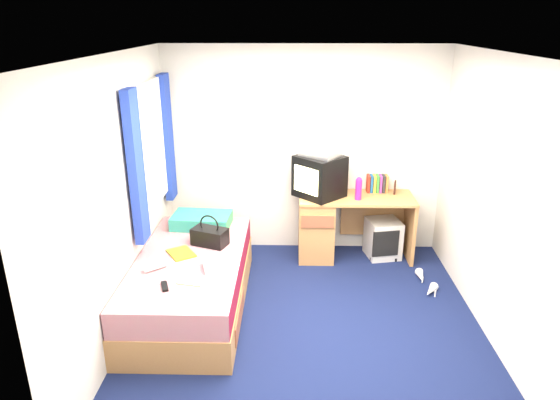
{
  "coord_description": "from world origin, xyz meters",
  "views": [
    {
      "loc": [
        -0.14,
        -3.92,
        2.66
      ],
      "look_at": [
        -0.26,
        0.7,
        0.97
      ],
      "focal_mm": 32.0,
      "sensor_mm": 36.0,
      "label": 1
    }
  ],
  "objects_px": {
    "magazine": "(181,253)",
    "towel": "(219,264)",
    "water_bottle": "(155,266)",
    "white_heels": "(426,283)",
    "desk": "(331,224)",
    "pink_water_bottle": "(359,190)",
    "pillow": "(202,220)",
    "picture_frame": "(395,187)",
    "remote_control": "(165,286)",
    "crt_tv": "(319,176)",
    "colour_swatch_fan": "(189,283)",
    "storage_cube": "(383,238)",
    "aerosol_can": "(342,188)",
    "handbag": "(210,236)",
    "bed": "(191,282)",
    "vcr": "(320,153)"
  },
  "relations": [
    {
      "from": "towel",
      "to": "handbag",
      "type": "bearing_deg",
      "value": 107.86
    },
    {
      "from": "magazine",
      "to": "towel",
      "type": "bearing_deg",
      "value": -34.47
    },
    {
      "from": "pillow",
      "to": "white_heels",
      "type": "xyz_separation_m",
      "value": [
        2.38,
        -0.3,
        -0.57
      ]
    },
    {
      "from": "storage_cube",
      "to": "pink_water_bottle",
      "type": "bearing_deg",
      "value": -172.62
    },
    {
      "from": "bed",
      "to": "aerosol_can",
      "type": "height_order",
      "value": "aerosol_can"
    },
    {
      "from": "picture_frame",
      "to": "remote_control",
      "type": "xyz_separation_m",
      "value": [
        -2.25,
        -1.84,
        -0.27
      ]
    },
    {
      "from": "desk",
      "to": "towel",
      "type": "distance_m",
      "value": 1.77
    },
    {
      "from": "crt_tv",
      "to": "aerosol_can",
      "type": "relative_size",
      "value": 3.61
    },
    {
      "from": "desk",
      "to": "water_bottle",
      "type": "relative_size",
      "value": 6.5
    },
    {
      "from": "water_bottle",
      "to": "colour_swatch_fan",
      "type": "height_order",
      "value": "water_bottle"
    },
    {
      "from": "pillow",
      "to": "vcr",
      "type": "relative_size",
      "value": 1.51
    },
    {
      "from": "towel",
      "to": "remote_control",
      "type": "height_order",
      "value": "towel"
    },
    {
      "from": "bed",
      "to": "vcr",
      "type": "xyz_separation_m",
      "value": [
        1.27,
        1.15,
        0.99
      ]
    },
    {
      "from": "desk",
      "to": "towel",
      "type": "bearing_deg",
      "value": -128.94
    },
    {
      "from": "water_bottle",
      "to": "pink_water_bottle",
      "type": "bearing_deg",
      "value": 33.72
    },
    {
      "from": "pillow",
      "to": "picture_frame",
      "type": "height_order",
      "value": "picture_frame"
    },
    {
      "from": "pink_water_bottle",
      "to": "desk",
      "type": "bearing_deg",
      "value": 159.12
    },
    {
      "from": "storage_cube",
      "to": "towel",
      "type": "height_order",
      "value": "towel"
    },
    {
      "from": "towel",
      "to": "picture_frame",
      "type": "bearing_deg",
      "value": 39.04
    },
    {
      "from": "white_heels",
      "to": "crt_tv",
      "type": "bearing_deg",
      "value": 146.9
    },
    {
      "from": "crt_tv",
      "to": "picture_frame",
      "type": "bearing_deg",
      "value": 53.03
    },
    {
      "from": "white_heels",
      "to": "handbag",
      "type": "bearing_deg",
      "value": -175.87
    },
    {
      "from": "water_bottle",
      "to": "remote_control",
      "type": "bearing_deg",
      "value": -62.33
    },
    {
      "from": "pink_water_bottle",
      "to": "aerosol_can",
      "type": "height_order",
      "value": "pink_water_bottle"
    },
    {
      "from": "aerosol_can",
      "to": "colour_swatch_fan",
      "type": "height_order",
      "value": "aerosol_can"
    },
    {
      "from": "crt_tv",
      "to": "magazine",
      "type": "distance_m",
      "value": 1.8
    },
    {
      "from": "storage_cube",
      "to": "aerosol_can",
      "type": "distance_m",
      "value": 0.79
    },
    {
      "from": "storage_cube",
      "to": "crt_tv",
      "type": "xyz_separation_m",
      "value": [
        -0.77,
        -0.0,
        0.76
      ]
    },
    {
      "from": "crt_tv",
      "to": "water_bottle",
      "type": "relative_size",
      "value": 3.2
    },
    {
      "from": "desk",
      "to": "vcr",
      "type": "distance_m",
      "value": 0.86
    },
    {
      "from": "aerosol_can",
      "to": "towel",
      "type": "bearing_deg",
      "value": -131.47
    },
    {
      "from": "vcr",
      "to": "handbag",
      "type": "bearing_deg",
      "value": -104.06
    },
    {
      "from": "picture_frame",
      "to": "colour_swatch_fan",
      "type": "bearing_deg",
      "value": -125.37
    },
    {
      "from": "handbag",
      "to": "water_bottle",
      "type": "bearing_deg",
      "value": -106.32
    },
    {
      "from": "magazine",
      "to": "white_heels",
      "type": "xyz_separation_m",
      "value": [
        2.46,
        0.38,
        -0.51
      ]
    },
    {
      "from": "towel",
      "to": "remote_control",
      "type": "distance_m",
      "value": 0.54
    },
    {
      "from": "desk",
      "to": "remote_control",
      "type": "xyz_separation_m",
      "value": [
        -1.52,
        -1.72,
        0.14
      ]
    },
    {
      "from": "aerosol_can",
      "to": "vcr",
      "type": "bearing_deg",
      "value": -178.85
    },
    {
      "from": "pink_water_bottle",
      "to": "magazine",
      "type": "height_order",
      "value": "pink_water_bottle"
    },
    {
      "from": "pink_water_bottle",
      "to": "pillow",
      "type": "bearing_deg",
      "value": -169.76
    },
    {
      "from": "bed",
      "to": "colour_swatch_fan",
      "type": "relative_size",
      "value": 9.09
    },
    {
      "from": "desk",
      "to": "crt_tv",
      "type": "relative_size",
      "value": 2.03
    },
    {
      "from": "bed",
      "to": "desk",
      "type": "relative_size",
      "value": 1.54
    },
    {
      "from": "magazine",
      "to": "white_heels",
      "type": "bearing_deg",
      "value": 8.69
    },
    {
      "from": "desk",
      "to": "picture_frame",
      "type": "height_order",
      "value": "picture_frame"
    },
    {
      "from": "pillow",
      "to": "pink_water_bottle",
      "type": "distance_m",
      "value": 1.76
    },
    {
      "from": "water_bottle",
      "to": "remote_control",
      "type": "xyz_separation_m",
      "value": [
        0.16,
        -0.31,
        -0.03
      ]
    },
    {
      "from": "towel",
      "to": "water_bottle",
      "type": "xyz_separation_m",
      "value": [
        -0.57,
        -0.04,
        -0.01
      ]
    },
    {
      "from": "pillow",
      "to": "picture_frame",
      "type": "bearing_deg",
      "value": 13.89
    },
    {
      "from": "storage_cube",
      "to": "picture_frame",
      "type": "height_order",
      "value": "picture_frame"
    }
  ]
}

